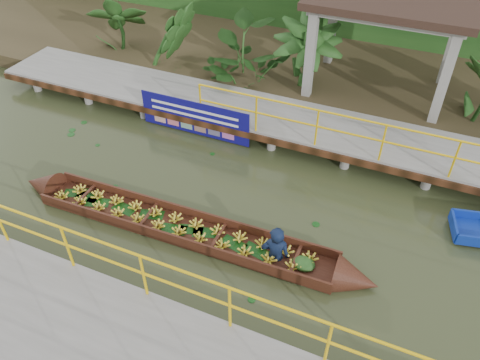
% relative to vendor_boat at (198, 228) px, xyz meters
% --- Properties ---
extents(ground, '(80.00, 80.00, 0.00)m').
position_rel_vendor_boat_xyz_m(ground, '(-0.70, 0.95, -0.25)').
color(ground, '#293118').
rests_on(ground, ground).
extents(land_strip, '(30.00, 8.00, 0.45)m').
position_rel_vendor_boat_xyz_m(land_strip, '(-0.70, 8.45, -0.02)').
color(land_strip, '#332B19').
rests_on(land_strip, ground).
extents(far_dock, '(16.00, 2.06, 1.66)m').
position_rel_vendor_boat_xyz_m(far_dock, '(-0.68, 4.37, 0.23)').
color(far_dock, slate).
rests_on(far_dock, ground).
extents(pavilion, '(4.40, 3.00, 3.00)m').
position_rel_vendor_boat_xyz_m(pavilion, '(2.30, 7.25, 2.57)').
color(pavilion, slate).
rests_on(pavilion, ground).
extents(vendor_boat, '(8.47, 1.07, 2.02)m').
position_rel_vendor_boat_xyz_m(vendor_boat, '(0.00, 0.00, 0.00)').
color(vendor_boat, '#36160E').
rests_on(vendor_boat, ground).
extents(blue_banner, '(3.24, 0.04, 1.01)m').
position_rel_vendor_boat_xyz_m(blue_banner, '(-1.87, 3.43, 0.31)').
color(blue_banner, navy).
rests_on(blue_banner, ground).
extents(tropical_plants, '(14.45, 1.45, 1.81)m').
position_rel_vendor_boat_xyz_m(tropical_plants, '(-0.09, 6.25, 1.11)').
color(tropical_plants, '#1A4315').
rests_on(tropical_plants, ground).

